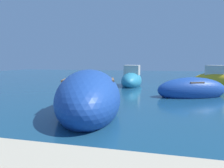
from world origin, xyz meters
TOP-DOWN VIEW (x-y plane):
  - moored_boat_1 at (-10.31, 12.85)m, footprint 1.81×4.28m
  - moored_boat_2 at (-10.46, 2.63)m, footprint 4.16×6.65m
  - moored_boat_4 at (-3.24, 12.72)m, footprint 4.93×4.26m
  - moored_boat_7 at (-5.88, 7.94)m, footprint 4.55×3.16m

SIDE VIEW (x-z plane):
  - moored_boat_7 at x=-5.88m, z-range -0.34..1.18m
  - moored_boat_4 at x=-3.24m, z-range -0.55..1.60m
  - moored_boat_1 at x=-10.31m, z-range -0.50..1.59m
  - moored_boat_2 at x=-10.46m, z-range -0.52..1.81m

